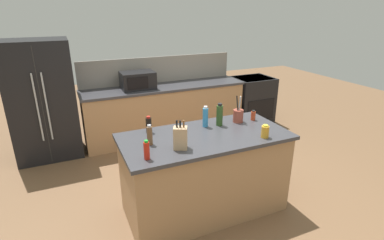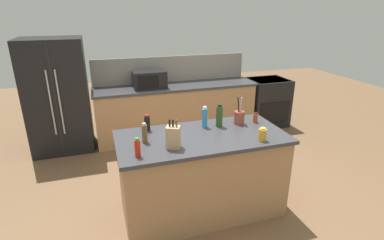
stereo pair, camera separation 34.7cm
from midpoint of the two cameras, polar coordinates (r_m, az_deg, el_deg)
ground_plane at (r=3.67m, az=-0.51°, el=-16.51°), size 14.00×14.00×0.00m
back_counter_run at (r=5.39m, az=-6.91°, el=1.60°), size 2.84×0.66×0.94m
wall_backsplash at (r=5.50m, az=-8.22°, el=9.48°), size 2.80×0.03×0.46m
kitchen_island at (r=3.40m, az=-0.54°, el=-10.16°), size 1.81×0.88×0.94m
refrigerator at (r=5.13m, az=-28.30°, el=3.26°), size 0.93×0.75×1.80m
range_oven at (r=6.15m, az=9.73°, el=3.81°), size 0.76×0.65×0.92m
microwave at (r=5.11m, az=-12.22°, el=7.37°), size 0.55×0.39×0.28m
knife_block at (r=2.86m, az=-5.71°, el=-3.46°), size 0.16×0.15×0.29m
utensil_crock at (r=3.54m, az=6.04°, el=0.84°), size 0.12×0.12×0.32m
honey_jar at (r=3.16m, az=10.73°, el=-2.23°), size 0.08×0.08×0.14m
pepper_grinder at (r=2.99m, az=-11.38°, el=-2.95°), size 0.06×0.06×0.21m
soy_sauce_bottle at (r=3.29m, az=-11.25°, el=-0.97°), size 0.06×0.06×0.19m
dish_soap_bottle at (r=3.37m, az=-0.37°, el=0.51°), size 0.06×0.06×0.24m
olive_oil_bottle at (r=3.41m, az=2.39°, el=0.90°), size 0.07×0.07×0.26m
spice_jar_paprika at (r=3.64m, az=8.93°, el=0.80°), size 0.05×0.05×0.12m
hot_sauce_bottle at (r=2.72m, az=-12.29°, el=-5.75°), size 0.05×0.05×0.18m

